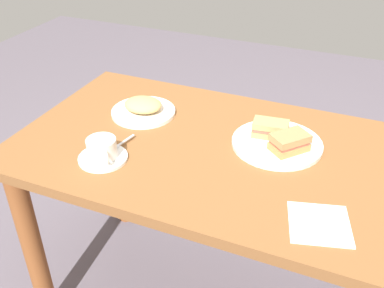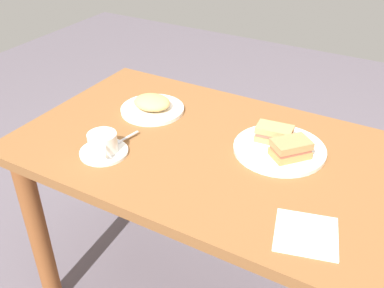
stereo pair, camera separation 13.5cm
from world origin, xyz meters
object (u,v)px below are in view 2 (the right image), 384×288
spoon (123,139)px  napkin (306,234)px  dining_table (218,181)px  side_plate (152,109)px  sandwich_back (291,149)px  coffee_saucer (104,152)px  coffee_cup (103,142)px  sandwich_front (274,134)px  sandwich_plate (279,149)px

spoon → napkin: 0.65m
dining_table → side_plate: (-0.32, 0.10, 0.13)m
side_plate → spoon: bearing=-80.5°
sandwich_back → side_plate: 0.54m
coffee_saucer → coffee_cup: (0.00, -0.00, 0.04)m
sandwich_back → coffee_saucer: bearing=-154.1°
coffee_saucer → spoon: size_ratio=1.51×
spoon → sandwich_back: bearing=18.8°
spoon → napkin: size_ratio=0.66×
spoon → sandwich_front: bearing=28.6°
sandwich_front → side_plate: 0.46m
spoon → coffee_cup: bearing=-99.5°
sandwich_front → spoon: (-0.42, -0.23, -0.03)m
dining_table → side_plate: side_plate is taller
coffee_cup → napkin: 0.65m
sandwich_plate → sandwich_back: sandwich_back is taller
dining_table → coffee_saucer: bearing=-146.5°
coffee_saucer → coffee_cup: bearing=-43.5°
coffee_saucer → napkin: coffee_saucer is taller
spoon → side_plate: bearing=99.5°
dining_table → coffee_saucer: coffee_saucer is taller
sandwich_front → coffee_cup: size_ratio=1.18×
dining_table → coffee_cup: (-0.30, -0.20, 0.17)m
sandwich_plate → dining_table: bearing=-153.7°
napkin → dining_table: bearing=146.6°
coffee_cup → sandwich_front: bearing=35.4°
sandwich_back → sandwich_front: bearing=141.1°
napkin → sandwich_back: bearing=116.4°
sandwich_front → coffee_cup: 0.53m
dining_table → sandwich_back: (0.21, 0.05, 0.17)m
sandwich_back → coffee_cup: (-0.51, -0.25, 0.00)m
sandwich_back → spoon: sandwich_back is taller
sandwich_front → spoon: bearing=-151.4°
dining_table → coffee_saucer: 0.38m
dining_table → coffee_cup: bearing=-146.3°
sandwich_plate → coffee_saucer: 0.54m
coffee_cup → napkin: coffee_cup is taller
coffee_saucer → side_plate: bearing=94.3°
sandwich_front → spoon: size_ratio=1.20×
spoon → napkin: spoon is taller
sandwich_back → coffee_cup: size_ratio=1.31×
dining_table → sandwich_plate: (0.17, 0.08, 0.13)m
dining_table → sandwich_back: sandwich_back is taller
sandwich_plate → sandwich_front: (-0.03, 0.03, 0.03)m
spoon → side_plate: 0.23m
sandwich_back → coffee_saucer: size_ratio=0.88×
dining_table → napkin: 0.44m
sandwich_back → side_plate: size_ratio=0.58×
spoon → coffee_saucer: bearing=-100.5°
spoon → side_plate: spoon is taller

